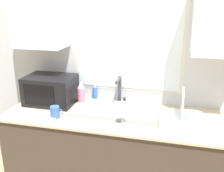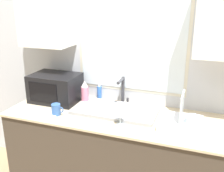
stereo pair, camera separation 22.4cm
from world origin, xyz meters
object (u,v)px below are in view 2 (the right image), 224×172
spray_bottle (85,93)px  soap_bottle (99,92)px  mug_near_sink (56,110)px  dish_rack (182,122)px  microwave (55,88)px  wine_glass (120,110)px  faucet (123,89)px

spray_bottle → soap_bottle: size_ratio=1.40×
soap_bottle → mug_near_sink: size_ratio=1.40×
dish_rack → soap_bottle: 0.94m
microwave → mug_near_sink: (0.18, -0.30, -0.09)m
dish_rack → wine_glass: size_ratio=1.88×
faucet → wine_glass: bearing=-74.8°
dish_rack → spray_bottle: size_ratio=1.48×
dish_rack → soap_bottle: dish_rack is taller
faucet → wine_glass: size_ratio=1.51×
microwave → dish_rack: size_ratio=1.39×
faucet → microwave: (-0.66, -0.15, -0.02)m
mug_near_sink → soap_bottle: bearing=66.8°
microwave → dish_rack: (1.26, -0.17, -0.09)m
wine_glass → spray_bottle: bearing=144.8°
spray_bottle → wine_glass: size_ratio=1.27×
faucet → mug_near_sink: (-0.48, -0.45, -0.11)m
soap_bottle → microwave: bearing=-153.9°
faucet → mug_near_sink: 0.67m
dish_rack → soap_bottle: (-0.87, 0.36, 0.02)m
soap_bottle → spray_bottle: bearing=-122.0°
faucet → soap_bottle: size_ratio=1.66×
mug_near_sink → microwave: bearing=121.5°
faucet → wine_glass: 0.46m
microwave → spray_bottle: size_ratio=2.05×
spray_bottle → wine_glass: (0.48, -0.34, 0.03)m
spray_bottle → dish_rack: bearing=-12.6°
wine_glass → microwave: bearing=159.5°
microwave → soap_bottle: (0.40, 0.19, -0.07)m
faucet → microwave: size_ratio=0.58×
microwave → mug_near_sink: bearing=-58.5°
dish_rack → mug_near_sink: dish_rack is taller
soap_bottle → wine_glass: size_ratio=0.91×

